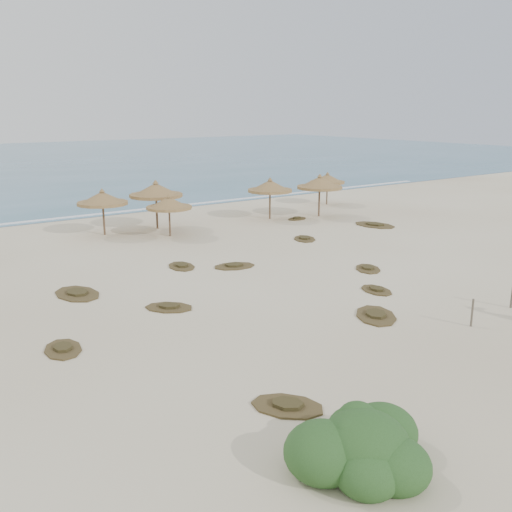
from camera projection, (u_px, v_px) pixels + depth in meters
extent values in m
plane|color=beige|center=(335.00, 318.00, 21.19)|extent=(160.00, 160.00, 0.00)
cube|color=silver|center=(91.00, 215.00, 41.71)|extent=(70.00, 0.60, 0.01)
cylinder|color=brown|center=(104.00, 218.00, 34.94)|extent=(0.12, 0.12, 2.15)
cylinder|color=olive|center=(103.00, 203.00, 34.71)|extent=(3.19, 3.19, 0.18)
cone|color=olive|center=(102.00, 198.00, 34.63)|extent=(3.09, 3.09, 0.77)
cone|color=olive|center=(102.00, 190.00, 34.51)|extent=(0.37, 0.37, 0.23)
cylinder|color=brown|center=(157.00, 211.00, 36.75)|extent=(0.14, 0.14, 2.37)
cylinder|color=olive|center=(156.00, 195.00, 36.51)|extent=(4.03, 4.03, 0.20)
cone|color=olive|center=(156.00, 190.00, 36.41)|extent=(3.90, 3.90, 0.85)
cone|color=olive|center=(155.00, 182.00, 36.29)|extent=(0.41, 0.41, 0.25)
cylinder|color=brown|center=(170.00, 221.00, 34.59)|extent=(0.11, 0.11, 1.93)
cylinder|color=olive|center=(169.00, 208.00, 34.39)|extent=(3.21, 3.21, 0.17)
cone|color=olive|center=(169.00, 203.00, 34.32)|extent=(3.11, 3.11, 0.69)
cone|color=olive|center=(169.00, 196.00, 34.21)|extent=(0.33, 0.33, 0.20)
cylinder|color=brown|center=(270.00, 203.00, 40.07)|extent=(0.13, 0.13, 2.20)
cylinder|color=olive|center=(270.00, 191.00, 39.84)|extent=(3.68, 3.68, 0.19)
cone|color=olive|center=(270.00, 186.00, 39.75)|extent=(3.55, 3.55, 0.78)
cone|color=olive|center=(270.00, 179.00, 39.63)|extent=(0.38, 0.38, 0.23)
cylinder|color=brown|center=(319.00, 200.00, 41.04)|extent=(0.13, 0.13, 2.29)
cylinder|color=olive|center=(320.00, 187.00, 40.80)|extent=(3.94, 3.94, 0.20)
cone|color=olive|center=(320.00, 182.00, 40.71)|extent=(3.81, 3.81, 0.82)
cone|color=olive|center=(320.00, 175.00, 40.59)|extent=(0.39, 0.39, 0.24)
cylinder|color=brown|center=(327.00, 192.00, 46.23)|extent=(0.11, 0.11, 1.97)
cylinder|color=olive|center=(327.00, 182.00, 46.03)|extent=(3.68, 3.68, 0.17)
cone|color=olive|center=(327.00, 178.00, 45.95)|extent=(3.56, 3.56, 0.70)
cone|color=olive|center=(328.00, 173.00, 45.84)|extent=(0.34, 0.34, 0.21)
cylinder|color=brown|center=(472.00, 313.00, 20.24)|extent=(0.10, 0.10, 1.03)
cylinder|color=brown|center=(512.00, 293.00, 22.14)|extent=(0.10, 0.10, 1.21)
ellipsoid|color=#315F29|center=(364.00, 447.00, 12.15)|extent=(2.00, 2.00, 1.50)
ellipsoid|color=#315F29|center=(382.00, 431.00, 12.92)|extent=(1.60, 1.60, 1.20)
ellipsoid|color=#315F29|center=(323.00, 452.00, 12.03)|extent=(1.70, 1.70, 1.28)
ellipsoid|color=#315F29|center=(395.00, 466.00, 11.74)|extent=(1.50, 1.50, 1.13)
ellipsoid|color=#315F29|center=(368.00, 472.00, 11.57)|extent=(1.40, 1.40, 1.05)
ellipsoid|color=#315F29|center=(354.00, 428.00, 13.25)|extent=(1.20, 1.20, 0.90)
ellipsoid|color=#315F29|center=(358.00, 418.00, 12.62)|extent=(0.90, 0.90, 0.68)
ellipsoid|color=#315F29|center=(351.00, 432.00, 11.96)|extent=(0.80, 0.80, 0.60)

